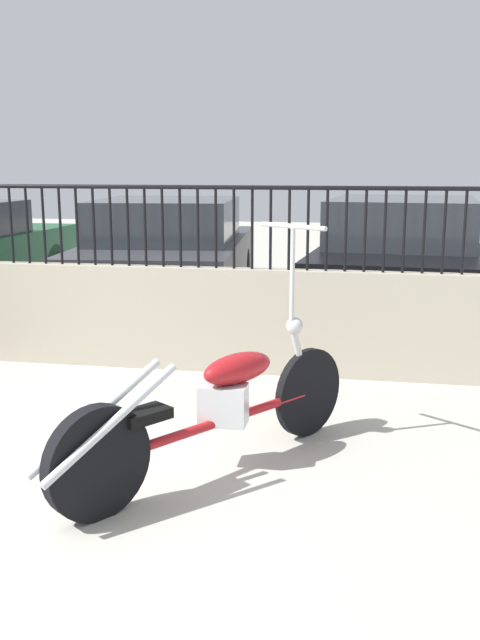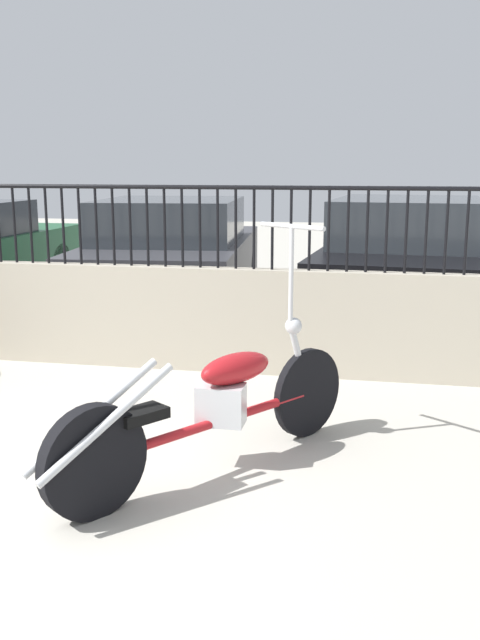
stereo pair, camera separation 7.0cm
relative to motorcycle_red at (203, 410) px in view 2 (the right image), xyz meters
name	(u,v)px [view 2 (the right image)]	position (x,y,z in m)	size (l,w,h in m)	color
low_wall	(92,314)	(-1.58, 2.16, 0.06)	(9.76, 0.18, 0.91)	#B2A893
fence_railing	(87,212)	(-1.58, 2.16, 0.98)	(9.76, 0.04, 0.71)	black
motorcycle_red	(203,410)	(0.00, 0.00, 0.00)	(1.44, 1.95, 1.43)	black
car_dark_grey	(174,255)	(-1.53, 4.63, 0.30)	(2.16, 4.18, 1.39)	black
car_black	(406,257)	(1.28, 4.95, 0.30)	(2.15, 4.60, 1.41)	black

